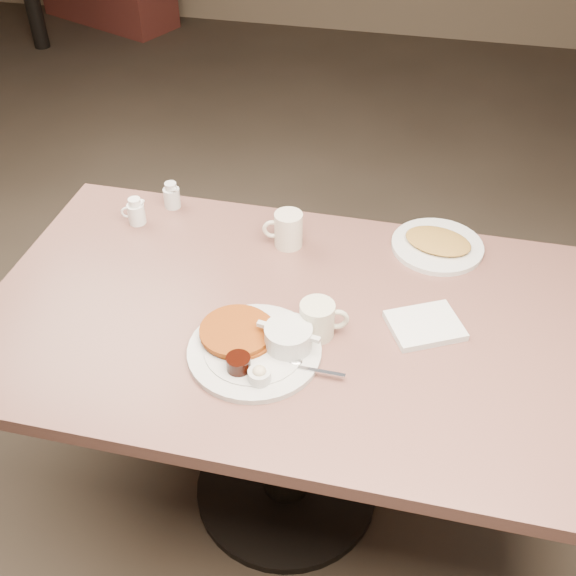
% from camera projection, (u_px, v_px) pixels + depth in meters
% --- Properties ---
extents(room, '(7.04, 8.04, 2.84)m').
position_uv_depth(room, '(286.00, 55.00, 1.27)').
color(room, '#4C3F33').
rests_on(room, ground).
extents(diner_table, '(1.50, 0.90, 0.75)m').
position_uv_depth(diner_table, '(286.00, 363.00, 1.80)').
color(diner_table, '#84564C').
rests_on(diner_table, ground).
extents(main_plate, '(0.39, 0.35, 0.07)m').
position_uv_depth(main_plate, '(258.00, 344.00, 1.58)').
color(main_plate, beige).
rests_on(main_plate, diner_table).
extents(coffee_mug_near, '(0.12, 0.10, 0.09)m').
position_uv_depth(coffee_mug_near, '(318.00, 319.00, 1.61)').
color(coffee_mug_near, beige).
rests_on(coffee_mug_near, diner_table).
extents(napkin, '(0.21, 0.19, 0.02)m').
position_uv_depth(napkin, '(425.00, 326.00, 1.65)').
color(napkin, silver).
rests_on(napkin, diner_table).
extents(coffee_mug_far, '(0.12, 0.09, 0.10)m').
position_uv_depth(coffee_mug_far, '(287.00, 230.00, 1.88)').
color(coffee_mug_far, silver).
rests_on(coffee_mug_far, diner_table).
extents(creamer_left, '(0.07, 0.05, 0.08)m').
position_uv_depth(creamer_left, '(136.00, 212.00, 1.97)').
color(creamer_left, white).
rests_on(creamer_left, diner_table).
extents(creamer_right, '(0.06, 0.07, 0.08)m').
position_uv_depth(creamer_right, '(172.00, 196.00, 2.03)').
color(creamer_right, silver).
rests_on(creamer_right, diner_table).
extents(hash_plate, '(0.31, 0.31, 0.04)m').
position_uv_depth(hash_plate, '(438.00, 244.00, 1.89)').
color(hash_plate, silver).
rests_on(hash_plate, diner_table).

